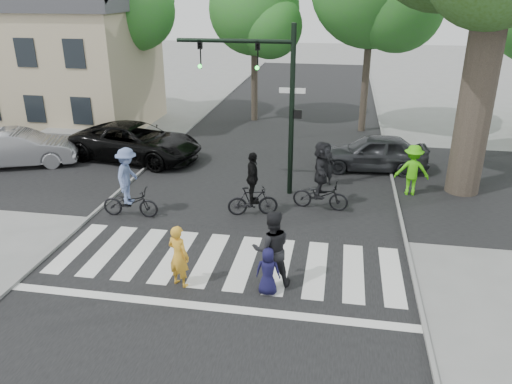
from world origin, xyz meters
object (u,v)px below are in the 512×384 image
pedestrian_woman (179,256)px  car_silver (20,148)px  pedestrian_child (268,271)px  pedestrian_adult (272,249)px  cyclist_mid (253,190)px  car_suv (137,142)px  car_grey (373,152)px  traffic_signal (268,87)px  cyclist_right (321,180)px  cyclist_left (129,187)px

pedestrian_woman → car_silver: 12.27m
car_silver → pedestrian_child: bearing=-144.4°
pedestrian_child → pedestrian_adult: (0.02, 0.43, 0.40)m
car_silver → cyclist_mid: bearing=-128.2°
car_suv → car_grey: car_suv is taller
traffic_signal → pedestrian_woman: (-1.23, -6.58, -3.06)m
pedestrian_adult → car_silver: size_ratio=0.44×
cyclist_right → car_silver: 13.00m
pedestrian_woman → cyclist_left: 4.71m
pedestrian_woman → car_grey: pedestrian_woman is taller
car_suv → cyclist_mid: bearing=-117.9°
pedestrian_adult → car_silver: bearing=-48.4°
car_suv → pedestrian_child: bearing=-131.3°
cyclist_mid → car_suv: size_ratio=0.38×
traffic_signal → cyclist_mid: 3.66m
pedestrian_child → pedestrian_adult: bearing=-93.5°
traffic_signal → cyclist_right: (2.03, -1.19, -2.83)m
traffic_signal → car_suv: traffic_signal is taller
pedestrian_woman → pedestrian_adult: pedestrian_adult is taller
pedestrian_child → car_grey: 10.17m
pedestrian_woman → traffic_signal: bearing=-77.8°
cyclist_mid → car_silver: 11.08m
pedestrian_woman → car_silver: bearing=-16.2°
car_silver → car_grey: size_ratio=1.07×
pedestrian_woman → cyclist_mid: (1.07, 4.50, 0.06)m
pedestrian_woman → car_suv: bearing=-39.2°
traffic_signal → pedestrian_adult: (1.06, -6.13, -2.88)m
pedestrian_woman → car_silver: pedestrian_woman is taller
pedestrian_adult → cyclist_right: size_ratio=0.85×
cyclist_mid → cyclist_right: (2.19, 0.90, 0.17)m
cyclist_left → car_suv: size_ratio=0.41×
car_silver → cyclist_right: bearing=-121.6°
pedestrian_woman → car_suv: (-4.97, 9.34, -0.04)m
pedestrian_adult → car_suv: pedestrian_adult is taller
car_suv → car_silver: bearing=120.4°
pedestrian_child → cyclist_left: size_ratio=0.53×
traffic_signal → car_silver: bearing=173.9°
pedestrian_woman → cyclist_left: bearing=-29.2°
cyclist_right → cyclist_mid: bearing=-157.7°
pedestrian_woman → cyclist_left: size_ratio=0.71×
pedestrian_woman → cyclist_left: (-2.89, 3.71, 0.19)m
cyclist_left → pedestrian_child: bearing=-35.6°
car_grey → car_suv: bearing=-91.1°
cyclist_mid → car_grey: 6.68m
car_grey → pedestrian_adult: bearing=-20.7°
cyclist_left → car_grey: cyclist_left is taller
traffic_signal → pedestrian_child: (1.03, -6.56, -3.28)m
traffic_signal → cyclist_right: traffic_signal is taller
cyclist_right → car_grey: 4.78m
cyclist_right → car_suv: 9.14m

